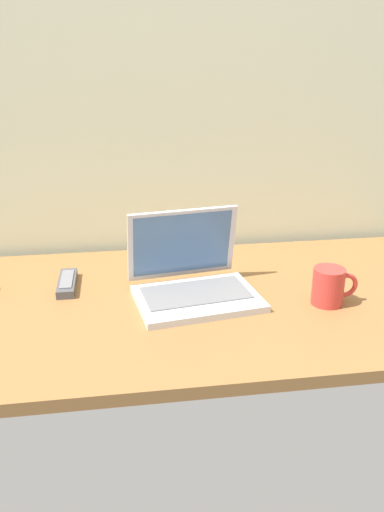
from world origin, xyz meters
TOP-DOWN VIEW (x-y plane):
  - desk at (0.00, 0.00)m, footprint 1.60×0.76m
  - laptop at (0.02, 0.02)m, footprint 0.34×0.30m
  - coffee_mug at (0.35, -0.08)m, footprint 0.12×0.08m
  - remote_control_far at (-0.32, 0.12)m, footprint 0.05×0.16m

SIDE VIEW (x-z plane):
  - desk at x=0.00m, z-range 0.00..0.03m
  - remote_control_far at x=-0.32m, z-range 0.03..0.05m
  - laptop at x=0.02m, z-range -0.03..0.18m
  - coffee_mug at x=0.35m, z-range 0.03..0.13m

